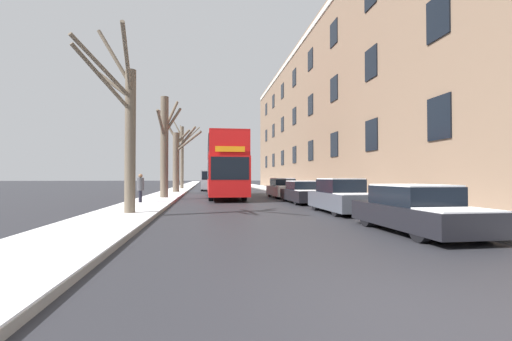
% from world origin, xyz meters
% --- Properties ---
extents(ground_plane, '(320.00, 320.00, 0.00)m').
position_xyz_m(ground_plane, '(0.00, 0.00, 0.00)').
color(ground_plane, '#28282D').
extents(sidewalk_left, '(2.63, 130.00, 0.16)m').
position_xyz_m(sidewalk_left, '(-5.65, 53.00, 0.08)').
color(sidewalk_left, gray).
rests_on(sidewalk_left, ground).
extents(sidewalk_right, '(2.63, 130.00, 0.16)m').
position_xyz_m(sidewalk_right, '(5.65, 53.00, 0.08)').
color(sidewalk_right, gray).
rests_on(sidewalk_right, ground).
extents(terrace_facade_right, '(9.10, 52.15, 15.58)m').
position_xyz_m(terrace_facade_right, '(11.46, 29.33, 7.79)').
color(terrace_facade_right, '#7A604C').
rests_on(terrace_facade_right, ground).
extents(bare_tree_left_0, '(1.99, 3.28, 7.34)m').
position_xyz_m(bare_tree_left_0, '(-5.50, 10.20, 3.44)').
color(bare_tree_left_0, brown).
rests_on(bare_tree_left_0, ground).
extents(bare_tree_left_1, '(1.42, 3.50, 7.16)m').
position_xyz_m(bare_tree_left_1, '(-5.25, 20.58, 3.77)').
color(bare_tree_left_1, brown).
rests_on(bare_tree_left_1, ground).
extents(bare_tree_left_2, '(4.25, 2.51, 7.97)m').
position_xyz_m(bare_tree_left_2, '(-5.17, 29.53, 3.38)').
color(bare_tree_left_2, brown).
rests_on(bare_tree_left_2, ground).
extents(bare_tree_left_3, '(3.30, 1.79, 8.47)m').
position_xyz_m(bare_tree_left_3, '(-5.38, 39.62, 4.37)').
color(bare_tree_left_3, brown).
rests_on(bare_tree_left_3, ground).
extents(double_decker_bus, '(2.52, 11.22, 4.41)m').
position_xyz_m(double_decker_bus, '(-1.08, 22.19, 2.49)').
color(double_decker_bus, red).
rests_on(double_decker_bus, ground).
extents(parked_car_0, '(1.82, 4.40, 1.32)m').
position_xyz_m(parked_car_0, '(3.25, 5.28, 0.62)').
color(parked_car_0, black).
rests_on(parked_car_0, ground).
extents(parked_car_1, '(1.68, 4.18, 1.47)m').
position_xyz_m(parked_car_1, '(3.25, 10.54, 0.68)').
color(parked_car_1, '#474C56').
rests_on(parked_car_1, ground).
extents(parked_car_2, '(1.87, 4.51, 1.32)m').
position_xyz_m(parked_car_2, '(3.25, 16.16, 0.62)').
color(parked_car_2, black).
rests_on(parked_car_2, ground).
extents(parked_car_3, '(1.72, 4.55, 1.47)m').
position_xyz_m(parked_car_3, '(3.25, 21.71, 0.68)').
color(parked_car_3, silver).
rests_on(parked_car_3, ground).
extents(oncoming_van, '(1.94, 5.53, 2.28)m').
position_xyz_m(oncoming_van, '(-2.04, 36.53, 1.23)').
color(oncoming_van, '#9EA3AD').
rests_on(oncoming_van, ground).
extents(pedestrian_left_sidewalk, '(0.37, 0.37, 1.72)m').
position_xyz_m(pedestrian_left_sidewalk, '(-6.02, 15.99, 0.94)').
color(pedestrian_left_sidewalk, black).
rests_on(pedestrian_left_sidewalk, ground).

